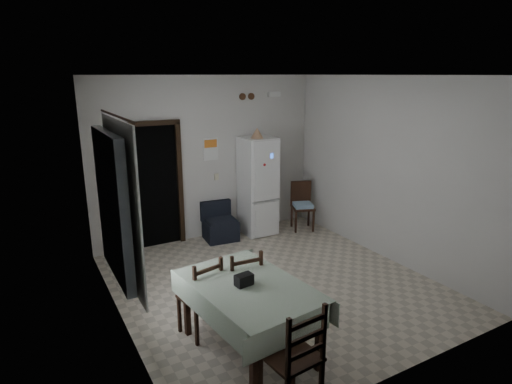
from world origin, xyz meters
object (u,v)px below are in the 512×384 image
at_px(dining_chair_far_right, 241,286).
at_px(corner_chair, 303,206).
at_px(dining_chair_far_left, 200,295).
at_px(dining_table, 249,318).
at_px(fridge, 258,186).
at_px(dining_chair_near_head, 291,354).
at_px(navy_seat, 220,222).

bearing_deg(dining_chair_far_right, corner_chair, -133.51).
xyz_separation_m(corner_chair, dining_chair_far_left, (-3.03, -2.24, 0.02)).
xyz_separation_m(dining_table, dining_chair_far_left, (-0.32, 0.58, 0.08)).
height_order(dining_chair_far_left, dining_chair_far_right, dining_chair_far_right).
xyz_separation_m(fridge, dining_chair_far_right, (-1.70, -2.58, -0.42)).
height_order(dining_table, dining_chair_near_head, dining_chair_near_head).
height_order(corner_chair, dining_table, corner_chair).
height_order(dining_chair_far_left, dining_chair_near_head, dining_chair_near_head).
height_order(navy_seat, dining_chair_far_left, dining_chair_far_left).
bearing_deg(dining_chair_far_right, fridge, -119.03).
xyz_separation_m(fridge, dining_chair_far_left, (-2.21, -2.54, -0.43)).
relative_size(dining_table, dining_chair_near_head, 1.45).
distance_m(dining_table, dining_chair_far_left, 0.67).
distance_m(fridge, dining_chair_near_head, 4.45).
distance_m(corner_chair, dining_table, 3.92).
xyz_separation_m(navy_seat, dining_chair_far_right, (-0.92, -2.58, 0.14)).
relative_size(dining_chair_far_left, dining_chair_far_right, 0.99).
bearing_deg(fridge, dining_chair_far_right, -122.95).
xyz_separation_m(navy_seat, dining_chair_far_left, (-1.43, -2.54, 0.14)).
height_order(fridge, dining_chair_near_head, fridge).
bearing_deg(corner_chair, dining_chair_near_head, -105.77).
relative_size(fridge, dining_chair_far_left, 1.89).
bearing_deg(fridge, corner_chair, -19.16).
bearing_deg(dining_chair_far_left, fridge, -143.62).
height_order(navy_seat, dining_chair_near_head, dining_chair_near_head).
xyz_separation_m(dining_table, dining_chair_far_right, (0.19, 0.54, 0.09)).
bearing_deg(corner_chair, dining_table, -112.88).
relative_size(navy_seat, corner_chair, 0.74).
bearing_deg(corner_chair, navy_seat, -169.41).
bearing_deg(navy_seat, dining_chair_far_right, -103.70).
bearing_deg(dining_table, dining_chair_near_head, -99.14).
bearing_deg(dining_chair_near_head, navy_seat, -111.49).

